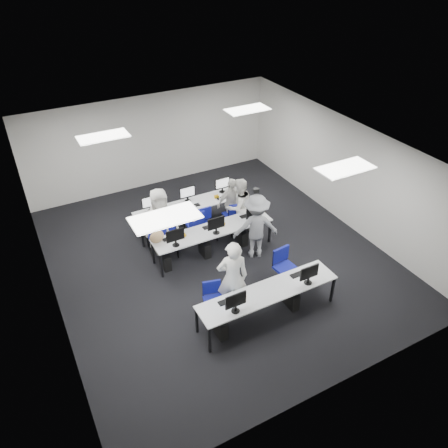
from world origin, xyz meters
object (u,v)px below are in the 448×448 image
chair_2 (168,244)px  student_2 (161,221)px  desk_mid (213,231)px  chair_4 (237,225)px  chair_7 (232,220)px  chair_5 (157,241)px  chair_0 (214,306)px  student_3 (231,203)px  chair_3 (207,230)px  student_1 (239,206)px  chair_1 (285,274)px  photographer (256,227)px  student_0 (232,278)px  desk_front (268,293)px  chair_6 (195,229)px

chair_2 → student_2: 0.65m
desk_mid → chair_4: 1.18m
chair_7 → chair_5: bearing=-178.7°
chair_0 → student_3: bearing=69.5°
chair_0 → chair_3: chair_3 is taller
desk_mid → student_1: 1.21m
desk_mid → chair_7: chair_7 is taller
chair_1 → photographer: (-0.02, 1.32, 0.58)m
chair_0 → chair_1: bearing=17.9°
chair_3 → chair_2: bearing=-173.4°
chair_0 → student_2: student_2 is taller
chair_3 → student_1: student_1 is taller
student_0 → student_1: 3.08m
student_2 → photographer: size_ratio=1.02×
chair_7 → student_0: size_ratio=0.47×
photographer → chair_1: bearing=110.2°
chair_5 → student_2: 0.62m
chair_1 → chair_5: (-2.19, 2.69, -0.00)m
chair_3 → photographer: size_ratio=0.50×
chair_4 → student_3: bearing=103.4°
desk_mid → student_1: student_1 is taller
student_1 → chair_7: bearing=-68.1°
desk_front → chair_1: (0.93, 0.68, -0.38)m
student_1 → student_2: (-2.19, 0.20, 0.09)m
chair_6 → student_2: (-0.97, -0.06, 0.60)m
student_2 → chair_0: bearing=-80.9°
chair_3 → chair_7: (0.83, 0.12, -0.01)m
chair_0 → chair_6: chair_6 is taller
student_0 → photographer: size_ratio=1.05×
chair_1 → chair_6: 2.93m
photographer → desk_mid: bearing=-14.1°
chair_5 → chair_7: 2.22m
chair_7 → chair_1: bearing=-88.7°
chair_1 → chair_2: bearing=122.8°
chair_5 → student_0: size_ratio=0.51×
desk_front → chair_5: size_ratio=3.36×
desk_front → chair_4: chair_4 is taller
chair_6 → chair_7: chair_6 is taller
desk_front → chair_7: 3.50m
student_0 → chair_3: bearing=-86.1°
desk_front → photographer: photographer is taller
chair_7 → desk_front: bearing=-104.1°
student_0 → photographer: 2.08m
student_2 → chair_4: bearing=0.1°
chair_1 → chair_6: size_ratio=1.02×
chair_2 → student_3: bearing=26.3°
chair_0 → chair_1: chair_1 is taller
chair_1 → desk_mid: bearing=109.6°
chair_7 → student_0: (-1.54, -2.81, 0.65)m
student_2 → photographer: 2.44m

